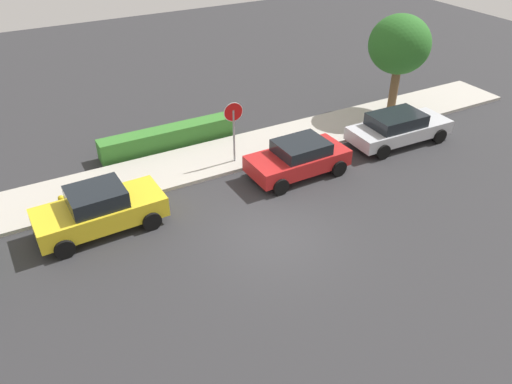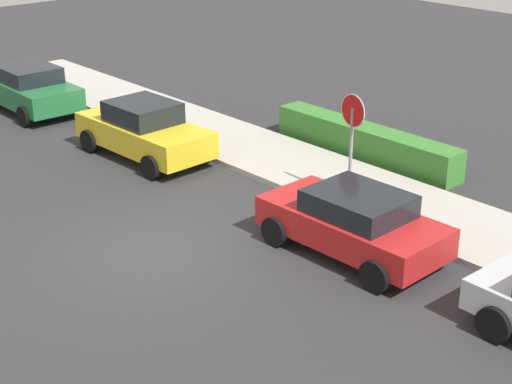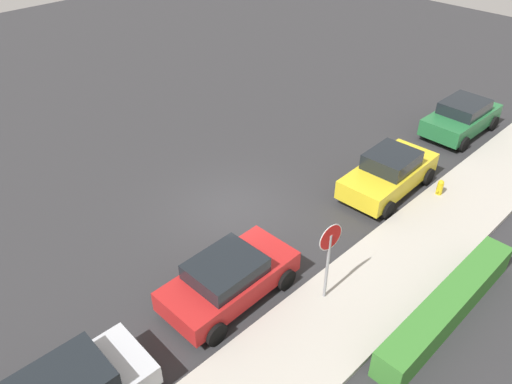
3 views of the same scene
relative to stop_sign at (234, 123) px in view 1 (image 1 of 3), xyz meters
name	(u,v)px [view 1 (image 1 of 3)]	position (x,y,z in m)	size (l,w,h in m)	color
ground_plane	(273,237)	(-1.03, -4.86, -1.81)	(60.00, 60.00, 0.00)	#2D2D30
sidewalk_curb	(204,161)	(-1.03, 0.67, -1.74)	(32.00, 2.70, 0.14)	#B2ADA3
stop_sign	(234,123)	(0.00, 0.00, 0.00)	(0.77, 0.10, 2.64)	gray
parked_car_red	(298,158)	(1.79, -1.91, -1.09)	(3.92, 2.04, 1.38)	red
parked_car_yellow	(99,209)	(-5.76, -1.77, -1.04)	(4.17, 2.05, 1.55)	yellow
parked_car_silver	(398,128)	(6.98, -1.72, -1.10)	(4.57, 2.03, 1.37)	silver
street_tree_near_corner	(399,45)	(8.94, 0.94, 1.45)	(2.81, 2.81, 4.64)	brown
fire_hydrant	(63,204)	(-6.71, -0.23, -1.45)	(0.30, 0.22, 0.72)	gold
front_yard_hedge	(168,137)	(-1.80, 2.67, -1.38)	(5.87, 0.79, 0.86)	#387A2D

